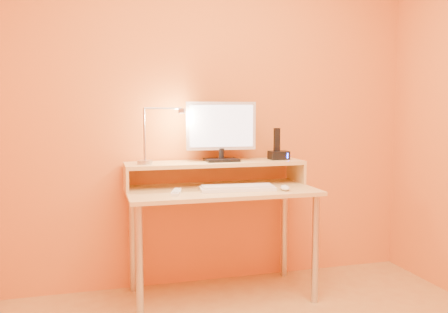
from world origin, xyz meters
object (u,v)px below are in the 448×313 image
object	(u,v)px
monitor_panel	(221,126)
keyboard	(237,189)
lamp_base	(145,162)
remote_control	(176,192)
phone_dock	(279,155)
mouse	(285,188)

from	to	relation	value
monitor_panel	keyboard	bearing A→B (deg)	-77.78
lamp_base	remote_control	xyz separation A→B (m)	(0.16, -0.22, -0.16)
phone_dock	remote_control	distance (m)	0.83
mouse	remote_control	distance (m)	0.68
monitor_panel	phone_dock	world-z (taller)	monitor_panel
keyboard	mouse	bearing A→B (deg)	-11.65
mouse	monitor_panel	bearing A→B (deg)	140.30
lamp_base	remote_control	world-z (taller)	lamp_base
lamp_base	keyboard	distance (m)	0.61
monitor_panel	lamp_base	world-z (taller)	monitor_panel
lamp_base	phone_dock	world-z (taller)	phone_dock
mouse	remote_control	xyz separation A→B (m)	(-0.68, 0.07, -0.01)
monitor_panel	keyboard	size ratio (longest dim) A/B	1.00
lamp_base	mouse	size ratio (longest dim) A/B	1.00
keyboard	monitor_panel	bearing A→B (deg)	104.11
mouse	lamp_base	bearing A→B (deg)	166.85
phone_dock	keyboard	size ratio (longest dim) A/B	0.28
phone_dock	mouse	world-z (taller)	phone_dock
monitor_panel	remote_control	world-z (taller)	monitor_panel
lamp_base	mouse	distance (m)	0.91
monitor_panel	lamp_base	size ratio (longest dim) A/B	4.72
lamp_base	keyboard	size ratio (longest dim) A/B	0.21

